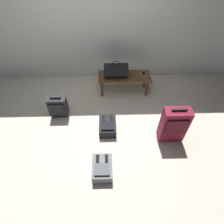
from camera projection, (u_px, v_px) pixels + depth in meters
ground_plane at (91, 133)px, 3.20m from camera, size 6.60×6.60×0.00m
back_wall at (88, 8)px, 3.21m from camera, size 6.00×0.10×2.80m
bench at (124, 78)px, 3.66m from camera, size 1.00×0.36×0.39m
duffel_bag_black at (116, 70)px, 3.51m from camera, size 0.44×0.26×0.34m
cell_phone at (144, 73)px, 3.66m from camera, size 0.07×0.14×0.01m
suitcase_upright_burgundy at (174, 125)px, 2.86m from camera, size 0.39×0.21×0.72m
suitcase_small_charcoal at (58, 106)px, 3.29m from camera, size 0.32×0.18×0.46m
backpack_dark at (108, 126)px, 3.18m from camera, size 0.28×0.38×0.21m
backpack_grey at (102, 168)px, 2.69m from camera, size 0.28×0.38×0.21m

